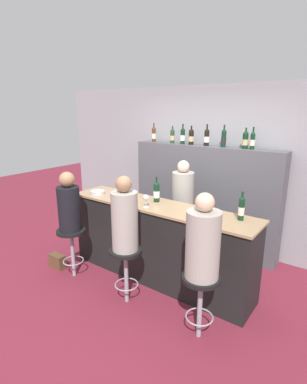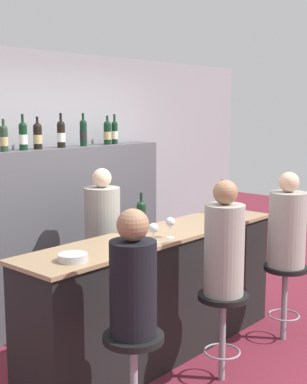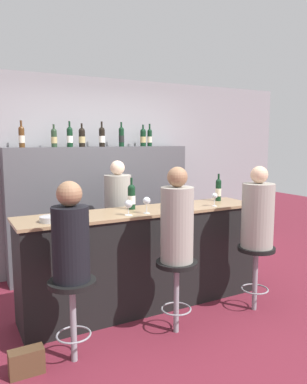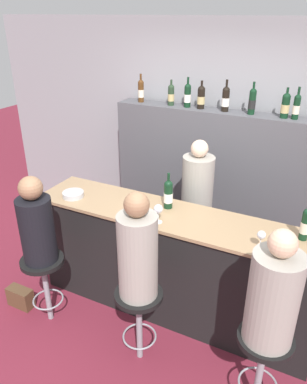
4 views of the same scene
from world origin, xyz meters
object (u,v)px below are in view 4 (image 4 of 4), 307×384
at_px(wine_bottle_backbar_3, 201,97).
at_px(wine_bottle_backbar_7, 296,106).
at_px(wine_bottle_backbar_4, 226,99).
at_px(handbag, 20,297).
at_px(bar_stool_right, 263,353).
at_px(wine_glass_1, 158,209).
at_px(wine_bottle_counter_0, 168,194).
at_px(metal_bowl, 73,194).
at_px(wine_bottle_backbar_2, 188,95).
at_px(wine_glass_0, 137,206).
at_px(wine_bottle_backbar_1, 171,95).
at_px(bar_stool_middle, 139,307).
at_px(guest_seated_left, 36,225).
at_px(wine_bottle_counter_1, 305,224).
at_px(bartender, 196,216).
at_px(guest_seated_right, 273,295).
at_px(wine_bottle_backbar_0, 141,91).
at_px(wine_bottle_backbar_5, 252,101).
at_px(guest_seated_middle, 138,252).
at_px(bar_stool_left, 44,272).
at_px(wine_glass_2, 261,236).

xyz_separation_m(wine_bottle_backbar_3, wine_bottle_backbar_7, (0.98, 0.00, 0.00)).
height_order(wine_bottle_backbar_4, handbag, wine_bottle_backbar_4).
relative_size(wine_bottle_backbar_3, bar_stool_right, 0.44).
xyz_separation_m(wine_glass_1, bar_stool_right, (1.03, -0.47, -0.64)).
xyz_separation_m(wine_bottle_counter_0, metal_bowl, (-0.89, -0.21, -0.11)).
bearing_deg(wine_bottle_backbar_2, wine_bottle_backbar_7, 0.00).
height_order(wine_glass_0, handbag, wine_glass_0).
bearing_deg(wine_bottle_backbar_3, metal_bowl, -118.59).
relative_size(wine_bottle_backbar_1, bar_stool_right, 0.41).
height_order(wine_bottle_backbar_3, metal_bowl, wine_bottle_backbar_3).
distance_m(wine_bottle_backbar_7, bar_stool_middle, 2.39).
bearing_deg(bar_stool_right, wine_bottle_backbar_3, 122.86).
height_order(wine_bottle_backbar_3, guest_seated_left, wine_bottle_backbar_3).
distance_m(wine_bottle_counter_1, bartender, 1.29).
bearing_deg(wine_glass_0, guest_seated_right, -20.82).
xyz_separation_m(wine_bottle_backbar_0, bar_stool_middle, (0.99, -1.89, -1.28)).
distance_m(wine_glass_0, metal_bowl, 0.74).
distance_m(wine_bottle_backbar_0, wine_bottle_backbar_5, 1.28).
relative_size(wine_bottle_backbar_3, wine_bottle_backbar_4, 0.91).
xyz_separation_m(wine_bottle_backbar_2, wine_bottle_backbar_5, (0.71, 0.00, 0.00)).
bearing_deg(bartender, wine_bottle_backbar_4, 86.05).
bearing_deg(wine_bottle_backbar_2, wine_bottle_backbar_5, 0.00).
bearing_deg(bartender, guest_seated_middle, -88.94).
relative_size(bar_stool_middle, guest_seated_middle, 0.79).
bearing_deg(bar_stool_left, wine_bottle_backbar_5, 56.23).
bearing_deg(wine_glass_0, bar_stool_right, -20.82).
height_order(wine_bottle_counter_0, wine_bottle_backbar_2, wine_bottle_backbar_2).
xyz_separation_m(wine_bottle_backbar_1, guest_seated_right, (1.58, -1.89, -0.76)).
xyz_separation_m(wine_bottle_counter_1, bar_stool_middle, (-1.05, -0.74, -0.65)).
bearing_deg(wine_glass_2, bar_stool_left, -165.00).
bearing_deg(wine_bottle_backbar_5, handbag, -130.85).
height_order(wine_bottle_backbar_0, bartender, wine_bottle_backbar_0).
height_order(wine_bottle_backbar_1, bar_stool_right, wine_bottle_backbar_1).
bearing_deg(wine_bottle_backbar_1, wine_bottle_backbar_3, -0.00).
bearing_deg(wine_bottle_backbar_1, bartender, -45.98).
distance_m(guest_seated_middle, bartender, 1.33).
distance_m(wine_bottle_backbar_1, handbag, 2.65).
bearing_deg(wine_bottle_counter_0, wine_glass_2, -17.37).
bearing_deg(bar_stool_middle, bar_stool_right, 0.00).
xyz_separation_m(metal_bowl, bar_stool_right, (1.96, -0.53, -0.54)).
height_order(wine_bottle_backbar_3, handbag, wine_bottle_backbar_3).
distance_m(bar_stool_middle, handbag, 1.41).
height_order(guest_seated_right, handbag, guest_seated_right).
distance_m(wine_bottle_backbar_4, wine_bottle_backbar_7, 0.71).
height_order(wine_bottle_backbar_1, wine_glass_2, wine_bottle_backbar_1).
distance_m(wine_bottle_backbar_3, metal_bowl, 1.71).
bearing_deg(guest_seated_middle, wine_glass_0, 119.18).
height_order(wine_bottle_backbar_0, wine_bottle_backbar_4, wine_bottle_backbar_4).
height_order(guest_seated_right, bartender, bartender).
bearing_deg(guest_seated_right, guest_seated_middle, 180.00).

